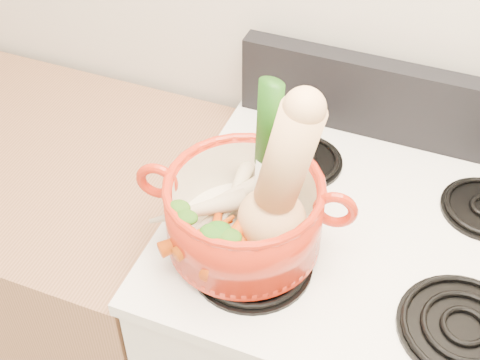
% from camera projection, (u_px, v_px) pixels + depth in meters
% --- Properties ---
extents(cooktop, '(0.78, 0.67, 0.03)m').
position_uv_depth(cooktop, '(373.00, 238.00, 1.29)').
color(cooktop, silver).
rests_on(cooktop, stove_body).
extents(control_backsplash, '(0.76, 0.05, 0.18)m').
position_uv_depth(control_backsplash, '(412.00, 107.00, 1.42)').
color(control_backsplash, black).
rests_on(control_backsplash, cooktop).
extents(burner_front_left, '(0.22, 0.22, 0.02)m').
position_uv_depth(burner_front_left, '(252.00, 262.00, 1.22)').
color(burner_front_left, black).
rests_on(burner_front_left, cooktop).
extents(burner_front_right, '(0.22, 0.22, 0.02)m').
position_uv_depth(burner_front_right, '(464.00, 327.00, 1.11)').
color(burner_front_right, black).
rests_on(burner_front_right, cooktop).
extents(burner_back_left, '(0.17, 0.17, 0.02)m').
position_uv_depth(burner_back_left, '(302.00, 160.00, 1.42)').
color(burner_back_left, black).
rests_on(burner_back_left, cooktop).
extents(dutch_oven, '(0.32, 0.32, 0.14)m').
position_uv_depth(dutch_oven, '(244.00, 214.00, 1.19)').
color(dutch_oven, '#B1220F').
rests_on(dutch_oven, burner_front_left).
extents(pot_handle_left, '(0.08, 0.03, 0.08)m').
position_uv_depth(pot_handle_left, '(157.00, 181.00, 1.19)').
color(pot_handle_left, '#B1220F').
rests_on(pot_handle_left, dutch_oven).
extents(pot_handle_right, '(0.08, 0.03, 0.08)m').
position_uv_depth(pot_handle_right, '(335.00, 210.00, 1.14)').
color(pot_handle_right, '#B1220F').
rests_on(pot_handle_right, dutch_oven).
extents(squash, '(0.19, 0.14, 0.33)m').
position_uv_depth(squash, '(274.00, 177.00, 1.10)').
color(squash, '#E5B775').
rests_on(squash, dutch_oven).
extents(leek, '(0.06, 0.07, 0.31)m').
position_uv_depth(leek, '(267.00, 153.00, 1.14)').
color(leek, silver).
rests_on(leek, dutch_oven).
extents(ginger, '(0.10, 0.08, 0.05)m').
position_uv_depth(ginger, '(260.00, 195.00, 1.25)').
color(ginger, tan).
rests_on(ginger, dutch_oven).
extents(parsnip_0, '(0.15, 0.22, 0.06)m').
position_uv_depth(parsnip_0, '(236.00, 200.00, 1.25)').
color(parsnip_0, beige).
rests_on(parsnip_0, dutch_oven).
extents(parsnip_1, '(0.18, 0.19, 0.06)m').
position_uv_depth(parsnip_1, '(220.00, 201.00, 1.23)').
color(parsnip_1, beige).
rests_on(parsnip_1, dutch_oven).
extents(parsnip_2, '(0.04, 0.18, 0.05)m').
position_uv_depth(parsnip_2, '(237.00, 187.00, 1.25)').
color(parsnip_2, beige).
rests_on(parsnip_2, dutch_oven).
extents(parsnip_3, '(0.18, 0.13, 0.06)m').
position_uv_depth(parsnip_3, '(198.00, 208.00, 1.21)').
color(parsnip_3, beige).
rests_on(parsnip_3, dutch_oven).
extents(carrot_0, '(0.08, 0.18, 0.05)m').
position_uv_depth(carrot_0, '(215.00, 237.00, 1.18)').
color(carrot_0, '#C8400A').
rests_on(carrot_0, dutch_oven).
extents(carrot_1, '(0.12, 0.13, 0.04)m').
position_uv_depth(carrot_1, '(197.00, 236.00, 1.18)').
color(carrot_1, '#D0430A').
rests_on(carrot_1, dutch_oven).
extents(carrot_2, '(0.04, 0.17, 0.05)m').
position_uv_depth(carrot_2, '(245.00, 233.00, 1.18)').
color(carrot_2, '#B93809').
rests_on(carrot_2, dutch_oven).
extents(carrot_3, '(0.09, 0.13, 0.04)m').
position_uv_depth(carrot_3, '(205.00, 236.00, 1.16)').
color(carrot_3, '#BC4809').
rests_on(carrot_3, dutch_oven).
extents(carrot_4, '(0.05, 0.18, 0.05)m').
position_uv_depth(carrot_4, '(244.00, 223.00, 1.17)').
color(carrot_4, '#D75E0A').
rests_on(carrot_4, dutch_oven).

